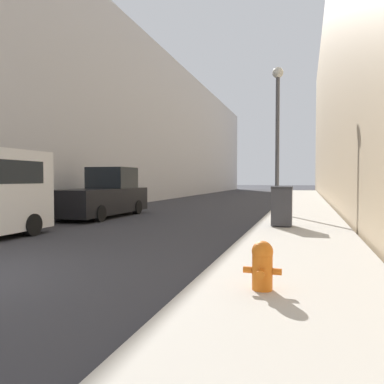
{
  "coord_description": "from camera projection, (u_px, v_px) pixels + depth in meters",
  "views": [
    {
      "loc": [
        5.69,
        -4.37,
        1.63
      ],
      "look_at": [
        -0.7,
        16.69,
        0.88
      ],
      "focal_mm": 35.0,
      "sensor_mm": 36.0,
      "label": 1
    }
  ],
  "objects": [
    {
      "name": "sidewalk_right",
      "position": [
        303.0,
        206.0,
        21.48
      ],
      "size": [
        2.94,
        60.0,
        0.13
      ],
      "color": "#B7B2A8",
      "rests_on": "ground"
    },
    {
      "name": "building_left_glass",
      "position": [
        113.0,
        132.0,
        33.72
      ],
      "size": [
        12.0,
        60.0,
        11.77
      ],
      "color": "#BCBCC1",
      "rests_on": "ground"
    },
    {
      "name": "fire_hydrant",
      "position": [
        262.0,
        264.0,
        5.07
      ],
      "size": [
        0.52,
        0.4,
        0.67
      ],
      "color": "orange",
      "rests_on": "sidewalk_right"
    },
    {
      "name": "trash_bin",
      "position": [
        282.0,
        206.0,
        11.94
      ],
      "size": [
        0.65,
        0.71,
        1.27
      ],
      "color": "#3D3D42",
      "rests_on": "sidewalk_right"
    },
    {
      "name": "lamppost",
      "position": [
        277.0,
        125.0,
        16.16
      ],
      "size": [
        0.47,
        0.47,
        6.33
      ],
      "color": "#4C4C51",
      "rests_on": "sidewalk_right"
    },
    {
      "name": "pickup_truck",
      "position": [
        104.0,
        196.0,
        16.31
      ],
      "size": [
        2.02,
        5.38,
        2.17
      ],
      "color": "black",
      "rests_on": "ground"
    }
  ]
}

